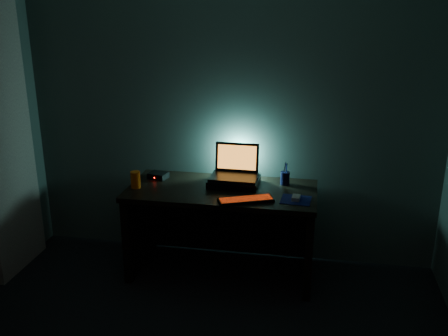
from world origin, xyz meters
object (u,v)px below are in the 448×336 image
keyboard (246,200)px  pen_cup (285,178)px  router (158,176)px  mouse (296,198)px  juice_glass (136,180)px  laptop (235,169)px

keyboard → pen_cup: pen_cup is taller
pen_cup → router: size_ratio=0.62×
keyboard → mouse: 0.38m
juice_glass → router: size_ratio=0.78×
laptop → router: 0.66m
laptop → mouse: 0.59m
pen_cup → laptop: bearing=-174.5°
keyboard → pen_cup: bearing=35.4°
pen_cup → keyboard: bearing=-121.6°
keyboard → mouse: mouse is taller
laptop → juice_glass: bearing=-160.6°
pen_cup → juice_glass: bearing=-166.1°
mouse → pen_cup: 0.35m
pen_cup → router: pen_cup is taller
keyboard → router: (-0.80, 0.38, 0.01)m
laptop → juice_glass: (-0.76, -0.25, -0.05)m
keyboard → laptop: bearing=87.3°
pen_cup → juice_glass: size_ratio=0.79×
laptop → pen_cup: size_ratio=3.62×
mouse → keyboard: bearing=-160.9°
keyboard → juice_glass: bearing=148.5°
laptop → mouse: bearing=-28.4°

